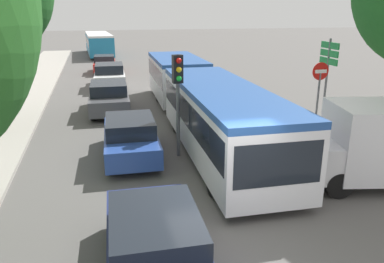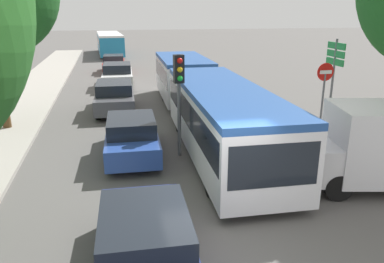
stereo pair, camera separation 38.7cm
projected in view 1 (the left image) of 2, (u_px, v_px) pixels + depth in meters
The scene contains 12 objects.
ground_plane at pixel (234, 247), 7.83m from camera, with size 200.00×200.00×0.00m, color #565451.
kerb_strip_left at pixel (28, 88), 23.81m from camera, with size 3.20×48.27×0.14m, color #9E998E.
articulated_bus at pixel (198, 95), 15.69m from camera, with size 3.08×16.08×2.38m.
city_bus_rear at pixel (99, 43), 42.22m from camera, with size 2.90×11.27×2.41m.
queued_car_navy at pixel (155, 246), 6.69m from camera, with size 1.86×4.04×1.38m.
queued_car_blue at pixel (130, 137), 12.49m from camera, with size 1.86×4.04×1.38m.
queued_car_graphite at pixel (109, 97), 18.12m from camera, with size 2.00×4.34×1.48m.
queued_car_white at pixel (110, 75), 24.17m from camera, with size 2.06×4.48×1.53m.
queued_car_red at pixel (105, 64), 30.15m from camera, with size 1.86×4.05×1.38m.
traffic_light at pixel (178, 83), 12.04m from camera, with size 0.34×0.37×3.40m.
no_entry_sign at pixel (319, 86), 14.83m from camera, with size 0.70×0.08×2.82m.
direction_sign_post at pixel (328, 62), 16.49m from camera, with size 0.15×1.40×3.60m.
Camera 1 is at (-2.56, -6.28, 4.69)m, focal length 35.00 mm.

